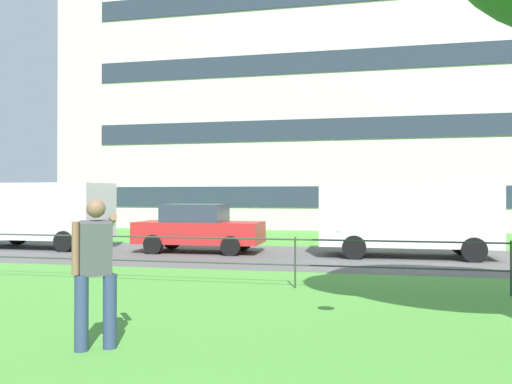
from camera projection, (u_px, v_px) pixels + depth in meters
name	position (u px, v px, depth m)	size (l,w,h in m)	color
street_strip	(319.00, 257.00, 15.24)	(80.00, 6.08, 0.01)	#565454
park_fence	(295.00, 254.00, 10.17)	(31.37, 0.04, 1.00)	#333833
person_thrower	(96.00, 268.00, 6.11)	(0.48, 0.88, 1.77)	navy
frisbee	(347.00, 231.00, 7.18)	(0.37, 0.37, 0.03)	white
panel_van_center	(38.00, 211.00, 18.01)	(5.04, 2.19, 2.24)	silver
car_red_far_left	(198.00, 228.00, 16.64)	(4.02, 1.84, 1.54)	red
panel_van_far_right	(407.00, 214.00, 15.37)	(5.00, 2.11, 2.24)	white
apartment_building_background	(369.00, 80.00, 32.18)	(35.54, 12.11, 17.92)	beige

